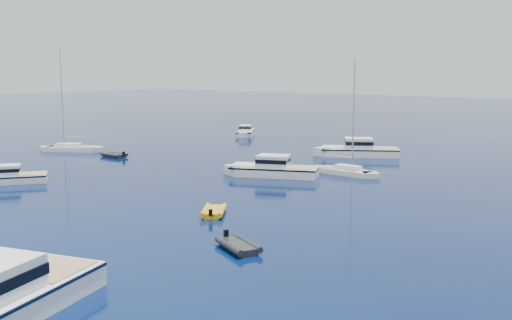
{
  "coord_description": "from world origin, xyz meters",
  "views": [
    {
      "loc": [
        35.39,
        -16.43,
        9.83
      ],
      "look_at": [
        4.59,
        23.13,
        2.2
      ],
      "focal_mm": 41.5,
      "sensor_mm": 36.0,
      "label": 1
    }
  ],
  "objects": [
    {
      "name": "motor_cruiser_left",
      "position": [
        -13.43,
        10.28,
        0.0
      ],
      "size": [
        6.58,
        7.73,
        2.06
      ],
      "primitive_type": null,
      "rotation": [
        0.0,
        0.0,
        2.51
      ],
      "color": "silver",
      "rests_on": "ground"
    },
    {
      "name": "sailboat_mid_l",
      "position": [
        -26.55,
        26.28,
        0.0
      ],
      "size": [
        8.69,
        6.47,
        12.89
      ],
      "primitive_type": null,
      "rotation": [
        0.0,
        0.0,
        2.11
      ],
      "color": "white",
      "rests_on": "ground"
    },
    {
      "name": "motor_cruiser_horizon",
      "position": [
        -20.96,
        53.32,
        0.0
      ],
      "size": [
        6.0,
        7.66,
        1.99
      ],
      "primitive_type": null,
      "rotation": [
        0.0,
        0.0,
        3.7
      ],
      "color": "white",
      "rests_on": "ground"
    },
    {
      "name": "tender_grey_near",
      "position": [
        15.2,
        7.9,
        0.0
      ],
      "size": [
        3.68,
        2.99,
        0.95
      ],
      "primitive_type": null,
      "rotation": [
        0.0,
        0.0,
        4.28
      ],
      "color": "black",
      "rests_on": "ground"
    },
    {
      "name": "motor_cruiser_centre",
      "position": [
        2.97,
        27.52,
        0.0
      ],
      "size": [
        10.06,
        6.69,
        2.54
      ],
      "primitive_type": null,
      "rotation": [
        0.0,
        0.0,
        1.99
      ],
      "color": "silver",
      "rests_on": "ground"
    },
    {
      "name": "sailboat_centre",
      "position": [
        8.01,
        32.55,
        0.0
      ],
      "size": [
        7.71,
        2.2,
        11.25
      ],
      "primitive_type": null,
      "rotation": [
        0.0,
        0.0,
        4.68
      ],
      "color": "silver",
      "rests_on": "ground"
    },
    {
      "name": "tender_yellow",
      "position": [
        8.71,
        13.09,
        0.0
      ],
      "size": [
        3.34,
        3.69,
        0.95
      ],
      "primitive_type": null,
      "rotation": [
        0.0,
        0.0,
        0.61
      ],
      "color": "#EAA00D",
      "rests_on": "ground"
    },
    {
      "name": "motor_cruiser_distant",
      "position": [
        3.15,
        43.89,
        0.0
      ],
      "size": [
        10.46,
        8.27,
        2.73
      ],
      "primitive_type": null,
      "rotation": [
        0.0,
        0.0,
        2.14
      ],
      "color": "white",
      "rests_on": "ground"
    },
    {
      "name": "tender_grey_far",
      "position": [
        -18.57,
        26.41,
        0.0
      ],
      "size": [
        3.3,
        1.92,
        0.95
      ],
      "primitive_type": null,
      "rotation": [
        0.0,
        0.0,
        1.6
      ],
      "color": "black",
      "rests_on": "ground"
    }
  ]
}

